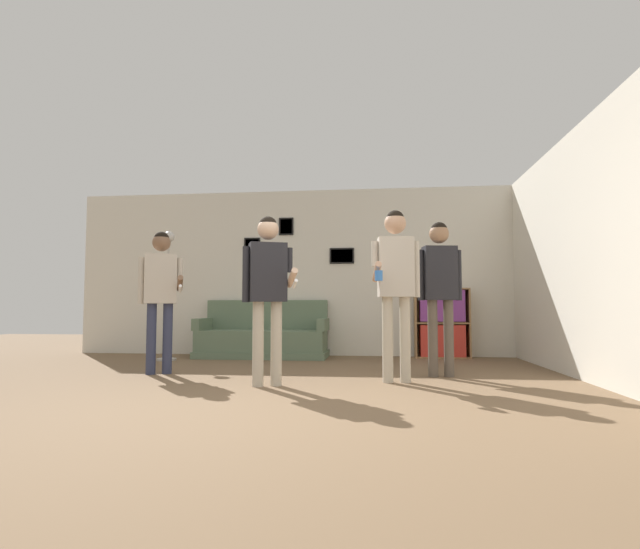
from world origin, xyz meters
name	(u,v)px	position (x,y,z in m)	size (l,w,h in m)	color
ground_plane	(264,410)	(0.00, 0.00, 0.00)	(20.00, 20.00, 0.00)	brown
wall_back	(325,272)	(0.00, 4.37, 1.35)	(8.33, 0.08, 2.70)	silver
wall_right	(569,256)	(2.99, 2.17, 1.35)	(0.06, 6.74, 2.70)	silver
couch	(263,338)	(-0.93, 3.96, 0.29)	(2.01, 0.80, 0.89)	#5B7056
bookshelf	(442,323)	(1.83, 4.15, 0.53)	(0.83, 0.30, 1.07)	olive
floor_lamp	(168,283)	(-2.22, 3.32, 1.13)	(0.28, 0.28, 1.90)	#ADA89E
person_player_foreground_left	(161,286)	(-1.67, 1.86, 1.02)	(0.58, 0.40, 1.66)	#2D334C
person_player_foreground_center	(268,281)	(-0.23, 1.13, 1.03)	(0.58, 0.40, 1.67)	#B7AD99
person_watcher_holding_cup	(396,274)	(1.03, 1.51, 1.11)	(0.50, 0.48, 1.78)	#B7AD99
person_spectator_near_bookshelf	(440,280)	(1.54, 2.00, 1.07)	(0.49, 0.26, 1.73)	brown
drinking_cup	(434,285)	(1.72, 4.15, 1.12)	(0.09, 0.09, 0.11)	white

